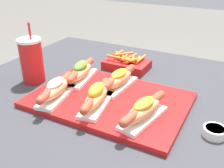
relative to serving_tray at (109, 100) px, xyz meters
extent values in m
cube|color=red|center=(0.00, 0.00, 0.00)|extent=(0.51, 0.35, 0.02)
cube|color=white|center=(-0.15, -0.08, 0.02)|extent=(0.09, 0.19, 0.01)
ellipsoid|color=tan|center=(-0.15, -0.08, 0.04)|extent=(0.08, 0.16, 0.04)
cylinder|color=#AD472D|center=(-0.15, -0.08, 0.05)|extent=(0.06, 0.19, 0.03)
sphere|color=#AD472D|center=(-0.13, -0.18, 0.05)|extent=(0.03, 0.03, 0.03)
sphere|color=#AD472D|center=(-0.17, 0.01, 0.05)|extent=(0.03, 0.03, 0.03)
ellipsoid|color=silver|center=(-0.15, -0.08, 0.06)|extent=(0.05, 0.09, 0.02)
cube|color=white|center=(-0.01, -0.07, 0.02)|extent=(0.09, 0.19, 0.01)
ellipsoid|color=tan|center=(-0.01, -0.07, 0.04)|extent=(0.08, 0.16, 0.04)
cylinder|color=#AD472D|center=(-0.01, -0.07, 0.05)|extent=(0.06, 0.19, 0.03)
sphere|color=#AD472D|center=(0.01, -0.16, 0.05)|extent=(0.03, 0.03, 0.03)
sphere|color=#AD472D|center=(-0.02, 0.03, 0.05)|extent=(0.03, 0.03, 0.03)
ellipsoid|color=gold|center=(-0.01, -0.07, 0.07)|extent=(0.05, 0.09, 0.04)
cube|color=white|center=(0.15, -0.07, 0.02)|extent=(0.09, 0.19, 0.01)
ellipsoid|color=tan|center=(0.15, -0.07, 0.04)|extent=(0.08, 0.16, 0.04)
cylinder|color=#AD472D|center=(0.15, -0.07, 0.05)|extent=(0.06, 0.19, 0.03)
sphere|color=#AD472D|center=(0.13, -0.17, 0.05)|extent=(0.03, 0.03, 0.03)
sphere|color=#AD472D|center=(0.17, 0.02, 0.05)|extent=(0.03, 0.03, 0.03)
ellipsoid|color=gold|center=(0.15, -0.07, 0.06)|extent=(0.05, 0.09, 0.02)
cube|color=white|center=(-0.16, 0.07, 0.02)|extent=(0.09, 0.19, 0.01)
ellipsoid|color=tan|center=(-0.16, 0.07, 0.04)|extent=(0.08, 0.16, 0.04)
cylinder|color=#AD472D|center=(-0.16, 0.07, 0.05)|extent=(0.06, 0.19, 0.03)
sphere|color=#AD472D|center=(-0.14, -0.03, 0.05)|extent=(0.03, 0.03, 0.03)
sphere|color=#AD472D|center=(-0.17, 0.16, 0.05)|extent=(0.03, 0.03, 0.03)
ellipsoid|color=#5B992D|center=(-0.16, 0.07, 0.07)|extent=(0.06, 0.09, 0.03)
cube|color=white|center=(0.00, 0.08, 0.02)|extent=(0.07, 0.18, 0.01)
ellipsoid|color=tan|center=(0.00, 0.08, 0.04)|extent=(0.06, 0.16, 0.04)
cylinder|color=#AD472D|center=(0.00, 0.08, 0.05)|extent=(0.04, 0.19, 0.03)
sphere|color=#AD472D|center=(-0.01, -0.02, 0.05)|extent=(0.03, 0.03, 0.03)
sphere|color=#AD472D|center=(0.00, 0.18, 0.05)|extent=(0.03, 0.03, 0.03)
ellipsoid|color=yellow|center=(0.00, 0.08, 0.06)|extent=(0.04, 0.09, 0.02)
cylinder|color=white|center=(0.34, -0.03, 0.00)|extent=(0.06, 0.06, 0.03)
cylinder|color=beige|center=(0.34, -0.03, 0.01)|extent=(0.05, 0.05, 0.01)
cylinder|color=red|center=(-0.33, 0.00, 0.07)|extent=(0.08, 0.08, 0.16)
cylinder|color=white|center=(-0.33, 0.00, 0.16)|extent=(0.09, 0.09, 0.01)
cylinder|color=red|center=(-0.32, 0.00, 0.19)|extent=(0.01, 0.01, 0.06)
cube|color=#B21919|center=(-0.07, 0.29, 0.01)|extent=(0.19, 0.12, 0.03)
cylinder|color=orange|center=(-0.12, 0.31, 0.05)|extent=(0.02, 0.07, 0.01)
cylinder|color=orange|center=(-0.06, 0.28, 0.04)|extent=(0.08, 0.05, 0.01)
cylinder|color=orange|center=(-0.04, 0.29, 0.04)|extent=(0.04, 0.08, 0.01)
cylinder|color=orange|center=(-0.03, 0.30, 0.03)|extent=(0.03, 0.07, 0.01)
cylinder|color=orange|center=(-0.06, 0.26, 0.04)|extent=(0.06, 0.02, 0.01)
cylinder|color=orange|center=(-0.12, 0.26, 0.04)|extent=(0.07, 0.01, 0.01)
cylinder|color=orange|center=(-0.13, 0.31, 0.04)|extent=(0.06, 0.07, 0.01)
cylinder|color=orange|center=(-0.08, 0.28, 0.04)|extent=(0.02, 0.06, 0.01)
cylinder|color=orange|center=(-0.05, 0.30, 0.05)|extent=(0.02, 0.08, 0.01)
cylinder|color=orange|center=(-0.04, 0.28, 0.05)|extent=(0.04, 0.07, 0.01)
cylinder|color=orange|center=(-0.02, 0.32, 0.04)|extent=(0.01, 0.09, 0.01)
cylinder|color=orange|center=(-0.07, 0.29, 0.03)|extent=(0.06, 0.04, 0.01)
cylinder|color=orange|center=(-0.09, 0.32, 0.05)|extent=(0.06, 0.06, 0.01)
cylinder|color=orange|center=(-0.05, 0.27, 0.04)|extent=(0.06, 0.04, 0.01)
camera|label=1|loc=(0.36, -0.67, 0.43)|focal=42.00mm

